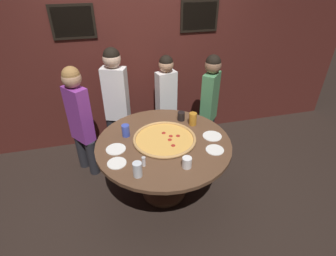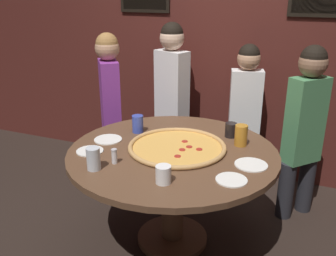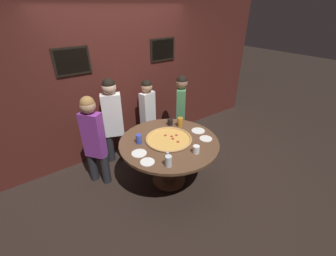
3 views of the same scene
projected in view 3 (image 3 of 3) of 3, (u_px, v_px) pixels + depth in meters
ground_plane at (169, 180)px, 3.60m from camera, size 24.00×24.00×0.00m
back_wall at (124, 81)px, 3.90m from camera, size 6.40×0.08×2.60m
dining_table at (169, 149)px, 3.31m from camera, size 1.44×1.44×0.74m
giant_pizza at (169, 139)px, 3.27m from camera, size 0.68×0.68×0.03m
drink_cup_near_left at (139, 139)px, 3.17m from camera, size 0.09×0.09×0.13m
drink_cup_beside_pizza at (168, 161)px, 2.71m from camera, size 0.08×0.08×0.14m
drink_cup_front_edge at (196, 149)px, 2.96m from camera, size 0.09×0.09×0.11m
drink_cup_centre_back at (180, 122)px, 3.60m from camera, size 0.09×0.09×0.15m
drink_cup_near_right at (170, 122)px, 3.65m from camera, size 0.09×0.09×0.11m
white_plate_far_back at (198, 131)px, 3.50m from camera, size 0.21×0.21×0.01m
white_plate_right_side at (139, 153)px, 2.97m from camera, size 0.20×0.20×0.01m
white_plate_left_side at (147, 162)px, 2.81m from camera, size 0.18×0.18×0.01m
white_plate_beside_cup at (206, 139)px, 3.29m from camera, size 0.19×0.19×0.01m
condiment_shaker at (168, 156)px, 2.85m from camera, size 0.04×0.04×0.10m
diner_centre_back at (148, 111)px, 4.12m from camera, size 0.35×0.22×1.34m
diner_far_left at (113, 117)px, 3.69m from camera, size 0.40×0.27×1.50m
diner_side_right at (181, 108)px, 4.15m from camera, size 0.33×0.35×1.40m
diner_far_right at (93, 137)px, 3.22m from camera, size 0.32×0.36×1.42m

